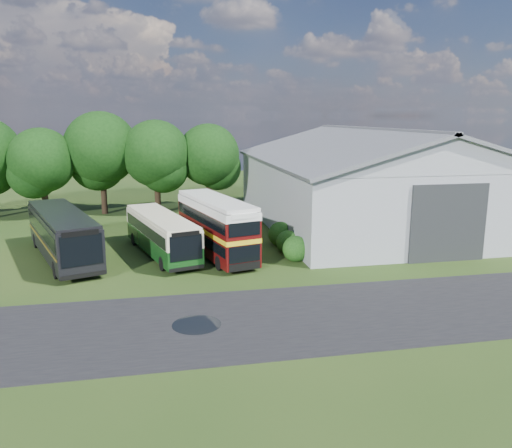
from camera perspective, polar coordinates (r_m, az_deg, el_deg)
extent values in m
plane|color=#1C3511|center=(25.77, -3.98, -8.55)|extent=(120.00, 120.00, 0.00)
cube|color=black|center=(23.58, 4.35, -10.59)|extent=(60.00, 8.00, 0.02)
cylinder|color=black|center=(22.87, -6.81, -11.40)|extent=(2.20, 2.20, 0.01)
cube|color=gray|center=(44.22, 12.87, 3.63)|extent=(18.00, 24.00, 5.50)
cube|color=#2D3033|center=(33.77, 21.14, 0.08)|extent=(5.20, 0.18, 5.00)
cylinder|color=black|center=(49.06, -22.93, 2.35)|extent=(0.56, 0.56, 3.06)
sphere|color=black|center=(48.62, -23.29, 6.70)|extent=(5.78, 5.78, 5.78)
cylinder|color=black|center=(49.52, -16.99, 3.19)|extent=(0.56, 0.56, 3.60)
sphere|color=black|center=(49.06, -17.31, 8.27)|extent=(6.80, 6.80, 6.80)
cylinder|color=black|center=(48.29, -11.17, 3.10)|extent=(0.56, 0.56, 3.31)
sphere|color=black|center=(47.83, -11.38, 7.89)|extent=(6.26, 6.26, 6.26)
cylinder|color=black|center=(49.34, -5.35, 3.39)|extent=(0.56, 0.56, 3.17)
sphere|color=black|center=(48.90, -5.45, 7.88)|extent=(5.98, 5.98, 5.98)
sphere|color=#194714|center=(32.42, 4.53, -4.16)|extent=(1.70, 1.70, 1.70)
sphere|color=#194714|center=(34.27, 3.63, -3.24)|extent=(1.60, 1.60, 1.60)
sphere|color=#194714|center=(36.14, 2.82, -2.41)|extent=(1.80, 1.80, 1.80)
cube|color=#0E3611|center=(33.81, -10.77, -1.03)|extent=(4.93, 10.12, 2.46)
cube|color=#420909|center=(32.95, -4.60, -0.16)|extent=(4.54, 9.35, 3.62)
cube|color=black|center=(34.55, -21.23, -0.99)|extent=(6.31, 11.60, 2.83)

